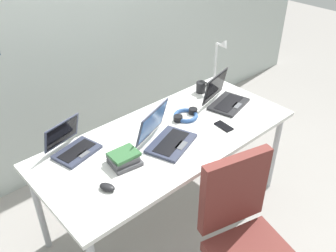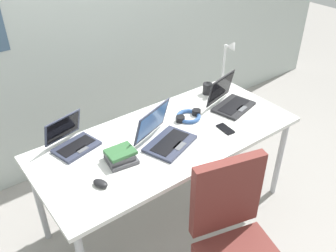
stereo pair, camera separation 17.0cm
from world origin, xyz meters
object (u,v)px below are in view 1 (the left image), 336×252
Objects in this scene: laptop_near_mouse at (165,137)px; cell_phone at (224,126)px; office_chair at (245,251)px; computer_mouse at (107,187)px; book_stack at (124,158)px; laptop_near_lamp at (224,98)px; headphones at (186,115)px; desk_lamp at (219,63)px; laptop_by_keyboard at (72,146)px; coffee_mug at (201,87)px.

laptop_near_mouse is 0.45m from cell_phone.
laptop_near_mouse is 0.42× the size of office_chair.
laptop_near_mouse reaches higher than cell_phone.
computer_mouse is 0.24m from book_stack.
cell_phone is at bearing -10.69° from book_stack.
computer_mouse is (-1.20, -0.19, -0.03)m from laptop_near_lamp.
headphones reaches higher than cell_phone.
laptop_near_mouse is at bearing -159.55° from desk_lamp.
laptop_by_keyboard is 1.49× the size of headphones.
headphones is (-0.55, -0.19, -0.18)m from desk_lamp.
laptop_near_mouse is (-0.86, -0.32, -0.15)m from desk_lamp.
headphones is 1.89× the size of coffee_mug.
headphones is at bearing -161.18° from desk_lamp.
desk_lamp is 0.61m from headphones.
laptop_near_lamp is at bearing 6.42° from laptop_near_mouse.
cell_phone is (0.92, -0.46, -0.04)m from laptop_by_keyboard.
cell_phone is (0.43, -0.13, -0.04)m from laptop_near_mouse.
laptop_near_mouse is 4.21× the size of computer_mouse.
desk_lamp is 0.99× the size of laptop_near_mouse.
coffee_mug is at bearing 66.67° from cell_phone.
cell_phone is at bearing -133.95° from desk_lamp.
laptop_near_mouse reaches higher than book_stack.
book_stack is 1.05m from coffee_mug.
computer_mouse is 0.45× the size of headphones.
laptop_by_keyboard is 3.32× the size of computer_mouse.
laptop_by_keyboard is (-0.50, 0.32, -0.01)m from laptop_near_mouse.
book_stack is (-0.64, -0.13, 0.02)m from headphones.
desk_lamp reaches higher than laptop_near_mouse.
office_chair is (-0.91, -1.07, -0.54)m from desk_lamp.
cell_phone is at bearing -26.35° from laptop_by_keyboard.
laptop_near_lamp is 1.00m from book_stack.
desk_lamp is at bearing 20.45° from laptop_near_mouse.
cell_phone is (-0.44, -0.45, -0.19)m from desk_lamp.
cell_phone is (-0.24, -0.21, -0.04)m from laptop_near_lamp.
laptop_near_lamp and office_chair have the same top height.
headphones is at bearing -151.84° from coffee_mug.
cell_phone is at bearing -23.64° from computer_mouse.
laptop_near_lamp is at bearing 48.85° from office_chair.
laptop_by_keyboard reaches higher than book_stack.
desk_lamp is 2.94× the size of cell_phone.
desk_lamp is 1.11× the size of laptop_near_lamp.
coffee_mug is 1.35m from office_chair.
desk_lamp is 1.87× the size of headphones.
laptop_near_lamp is 1.16m from office_chair.
headphones is at bearing -13.00° from laptop_by_keyboard.
office_chair reaches higher than coffee_mug.
cell_phone is 0.52m from coffee_mug.
desk_lamp is 0.24m from coffee_mug.
office_chair is at bearing -112.55° from headphones.
desk_lamp is 2.04× the size of book_stack.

